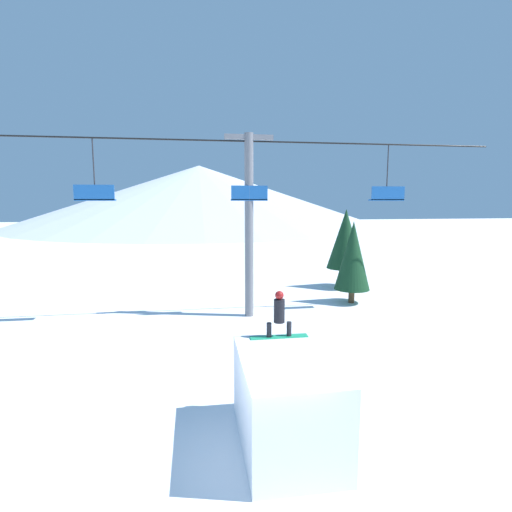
# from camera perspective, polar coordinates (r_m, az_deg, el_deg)

# --- Properties ---
(ground_plane) EXTENTS (220.00, 220.00, 0.00)m
(ground_plane) POSITION_cam_1_polar(r_m,az_deg,el_deg) (10.03, 1.82, -28.22)
(ground_plane) COLOR white
(mountain_ridge) EXTENTS (84.82, 84.82, 14.06)m
(mountain_ridge) POSITION_cam_1_polar(r_m,az_deg,el_deg) (97.24, -8.10, 8.54)
(mountain_ridge) COLOR silver
(mountain_ridge) RESTS_ON ground_plane
(snow_ramp) EXTENTS (2.19, 3.51, 2.20)m
(snow_ramp) POSITION_cam_1_polar(r_m,az_deg,el_deg) (10.26, 4.38, -20.07)
(snow_ramp) COLOR white
(snow_ramp) RESTS_ON ground_plane
(snowboarder) EXTENTS (1.60, 0.30, 1.30)m
(snowboarder) POSITION_cam_1_polar(r_m,az_deg,el_deg) (10.97, 3.33, -8.39)
(snowboarder) COLOR #1E9E6B
(snowboarder) RESTS_ON snow_ramp
(chairlift) EXTENTS (25.71, 0.44, 9.17)m
(chairlift) POSITION_cam_1_polar(r_m,az_deg,el_deg) (20.02, -0.99, 6.51)
(chairlift) COLOR slate
(chairlift) RESTS_ON ground_plane
(pine_tree_near) EXTENTS (2.02, 2.02, 4.76)m
(pine_tree_near) POSITION_cam_1_polar(r_m,az_deg,el_deg) (23.56, 13.66, 0.04)
(pine_tree_near) COLOR #4C3823
(pine_tree_near) RESTS_ON ground_plane
(pine_tree_far) EXTENTS (2.46, 2.46, 5.35)m
(pine_tree_far) POSITION_cam_1_polar(r_m,az_deg,el_deg) (27.59, 12.68, 2.38)
(pine_tree_far) COLOR #4C3823
(pine_tree_far) RESTS_ON ground_plane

